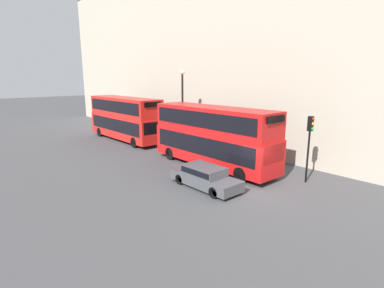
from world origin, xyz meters
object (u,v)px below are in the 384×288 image
bus_leading (213,134)px  bus_second_in_queue (125,117)px  pedestrian (212,145)px  traffic_light (310,136)px  car_dark_sedan (205,176)px

bus_leading → bus_second_in_queue: bus_second_in_queue is taller
bus_leading → pedestrian: bearing=45.6°
traffic_light → car_dark_sedan: bearing=146.4°
car_dark_sedan → traffic_light: traffic_light is taller
car_dark_sedan → traffic_light: bearing=-33.6°
traffic_light → pedestrian: bearing=84.4°
bus_leading → traffic_light: 6.64m
car_dark_sedan → traffic_light: size_ratio=1.10×
bus_second_in_queue → pedestrian: bearing=-73.6°
bus_leading → car_dark_sedan: size_ratio=2.27×
pedestrian → traffic_light: bearing=-95.6°
bus_second_in_queue → pedestrian: 10.42m
traffic_light → pedestrian: 9.59m
bus_leading → traffic_light: bus_leading is taller
car_dark_sedan → pedestrian: bearing=42.1°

